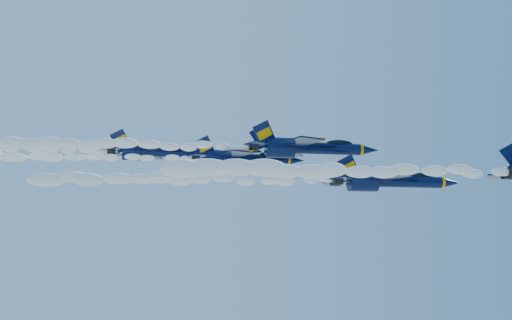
{
  "coord_description": "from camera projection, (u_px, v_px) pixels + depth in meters",
  "views": [
    {
      "loc": [
        -22.43,
        -71.4,
        140.57
      ],
      "look_at": [
        -10.59,
        3.12,
        153.7
      ],
      "focal_mm": 45.0,
      "sensor_mm": 36.0,
      "label": 1
    }
  ],
  "objects": [
    {
      "name": "smoke_trail_jet_second",
      "position": [
        187.0,
        180.0,
        69.64
      ],
      "size": [
        32.8,
        1.58,
        1.42
      ],
      "primitive_type": "ellipsoid",
      "color": "white"
    },
    {
      "name": "jet_second",
      "position": [
        388.0,
        181.0,
        73.24
      ],
      "size": [
        15.3,
        12.55,
        5.69
      ],
      "color": "#071034"
    },
    {
      "name": "jet_fourth",
      "position": [
        241.0,
        159.0,
        83.56
      ],
      "size": [
        14.88,
        12.21,
        5.53
      ],
      "color": "#071034"
    },
    {
      "name": "smoke_trail_jet_third",
      "position": [
        115.0,
        145.0,
        77.21
      ],
      "size": [
        32.8,
        1.75,
        1.58
      ],
      "primitive_type": "ellipsoid",
      "color": "white"
    },
    {
      "name": "smoke_trail_jet_fourth",
      "position": [
        61.0,
        156.0,
        79.98
      ],
      "size": [
        32.8,
        1.54,
        1.39
      ],
      "primitive_type": "ellipsoid",
      "color": "white"
    },
    {
      "name": "jet_fifth",
      "position": [
        157.0,
        152.0,
        88.19
      ],
      "size": [
        15.47,
        12.69,
        5.75
      ],
      "color": "#071034"
    },
    {
      "name": "jet_third",
      "position": [
        306.0,
        148.0,
        80.93
      ],
      "size": [
        16.96,
        13.91,
        6.3
      ],
      "color": "#071034"
    },
    {
      "name": "smoke_trail_jet_lead",
      "position": [
        343.0,
        170.0,
        59.23
      ],
      "size": [
        32.8,
        1.91,
        1.72
      ],
      "primitive_type": "ellipsoid",
      "color": "white"
    }
  ]
}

